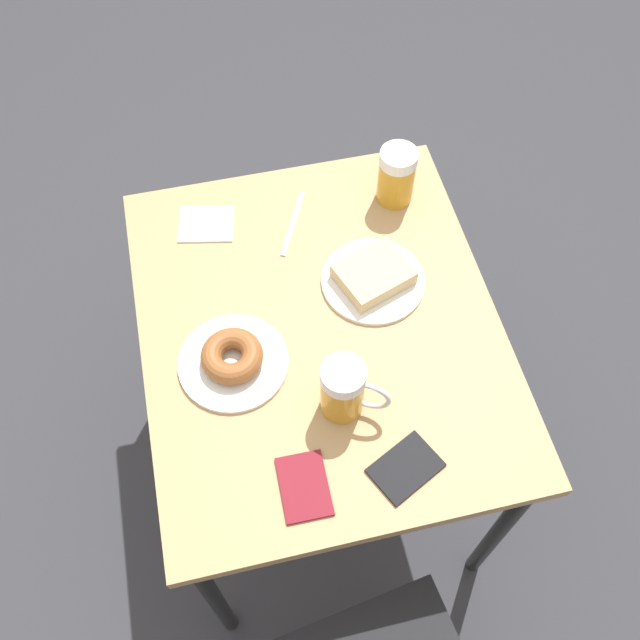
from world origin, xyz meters
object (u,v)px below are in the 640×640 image
object	(u,v)px
napkin_folded	(206,224)
fork	(293,224)
passport_near_edge	(304,486)
passport_far_edge	(406,468)
beer_mug_left	(346,389)
beer_mug_center	(397,175)
plate_with_cake	(373,277)
plate_with_donut	(233,359)

from	to	relation	value
napkin_folded	fork	bearing A→B (deg)	167.57
napkin_folded	passport_near_edge	world-z (taller)	passport_near_edge
napkin_folded	passport_far_edge	size ratio (longest dim) A/B	0.93
passport_near_edge	passport_far_edge	world-z (taller)	same
passport_near_edge	passport_far_edge	xyz separation A→B (m)	(-0.19, 0.01, 0.00)
beer_mug_left	beer_mug_center	size ratio (longest dim) A/B	1.00
plate_with_cake	passport_far_edge	xyz separation A→B (m)	(0.05, 0.42, -0.01)
plate_with_cake	napkin_folded	xyz separation A→B (m)	(0.33, -0.24, -0.02)
beer_mug_left	napkin_folded	bearing A→B (deg)	-68.65
plate_with_donut	napkin_folded	size ratio (longest dim) A/B	1.58
plate_with_donut	beer_mug_left	distance (m)	0.25
beer_mug_left	passport_far_edge	distance (m)	0.18
fork	passport_far_edge	distance (m)	0.62
napkin_folded	fork	size ratio (longest dim) A/B	0.81
passport_near_edge	plate_with_cake	bearing A→B (deg)	-120.39
fork	passport_far_edge	world-z (taller)	passport_far_edge
plate_with_donut	napkin_folded	xyz separation A→B (m)	(0.00, -0.37, -0.02)
plate_with_cake	passport_near_edge	world-z (taller)	plate_with_cake
napkin_folded	passport_far_edge	world-z (taller)	passport_far_edge
plate_with_donut	passport_far_edge	world-z (taller)	plate_with_donut
fork	plate_with_donut	bearing A→B (deg)	59.79
beer_mug_center	beer_mug_left	bearing A→B (deg)	63.80
plate_with_donut	passport_near_edge	world-z (taller)	plate_with_donut
plate_with_donut	passport_near_edge	xyz separation A→B (m)	(-0.08, 0.28, -0.02)
plate_with_donut	beer_mug_center	bearing A→B (deg)	-141.07
passport_far_edge	beer_mug_left	bearing A→B (deg)	-62.01
passport_near_edge	passport_far_edge	bearing A→B (deg)	177.77
passport_far_edge	fork	bearing A→B (deg)	-82.06
beer_mug_left	fork	bearing A→B (deg)	-89.22
plate_with_donut	passport_near_edge	size ratio (longest dim) A/B	1.75
fork	passport_near_edge	distance (m)	0.62
plate_with_cake	passport_far_edge	distance (m)	0.42
beer_mug_left	beer_mug_center	world-z (taller)	same
beer_mug_center	napkin_folded	size ratio (longest dim) A/B	1.01
passport_near_edge	plate_with_donut	bearing A→B (deg)	-73.25
napkin_folded	passport_far_edge	bearing A→B (deg)	112.92
plate_with_donut	beer_mug_left	bearing A→B (deg)	144.53
beer_mug_left	beer_mug_center	bearing A→B (deg)	-116.20
beer_mug_center	passport_far_edge	world-z (taller)	beer_mug_center
napkin_folded	passport_far_edge	xyz separation A→B (m)	(-0.28, 0.66, 0.00)
plate_with_cake	plate_with_donut	size ratio (longest dim) A/B	1.00
plate_with_donut	beer_mug_center	xyz separation A→B (m)	(-0.44, -0.36, 0.05)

